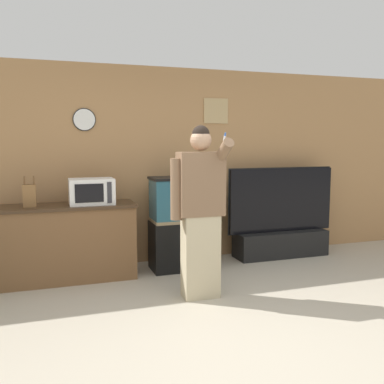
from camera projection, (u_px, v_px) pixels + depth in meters
name	position (u px, v px, depth m)	size (l,w,h in m)	color
ground_plane	(240.00, 334.00, 3.63)	(18.00, 18.00, 0.00)	#B2A893
wall_back_paneled	(165.00, 165.00, 5.78)	(10.00, 0.08, 2.60)	#A87A4C
counter_island	(66.00, 242.00, 5.00)	(1.63, 0.57, 0.89)	brown
microwave	(92.00, 191.00, 4.99)	(0.51, 0.35, 0.30)	white
knife_block	(29.00, 195.00, 4.79)	(0.14, 0.12, 0.34)	brown
aquarium_on_stand	(183.00, 223.00, 5.44)	(0.83, 0.44, 1.18)	black
tv_on_stand	(281.00, 231.00, 6.06)	(1.60, 0.40, 1.26)	black
person_standing	(200.00, 209.00, 4.38)	(0.56, 0.42, 1.79)	#BCAD89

